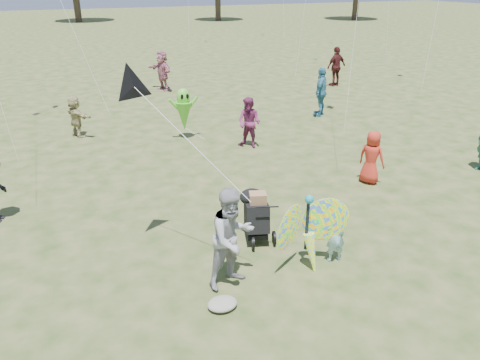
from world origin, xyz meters
The scene contains 14 objects.
ground centered at (0.00, 0.00, 0.00)m, with size 160.00×160.00×0.00m, color #51592B.
child_girl centered at (0.92, -0.51, 0.55)m, with size 0.40×0.26×1.09m, color #95C9D3.
adult_man centered at (-1.17, -0.39, 0.93)m, with size 0.90×0.70×1.86m, color #98989D.
grey_bag centered at (-1.60, -0.97, 0.08)m, with size 0.51×0.42×0.16m, color gray.
crowd_a centered at (3.93, 2.29, 0.71)m, with size 0.70×0.45×1.43m, color red.
crowd_c centered at (6.26, 8.41, 0.95)m, with size 1.11×0.46×1.89m, color teal.
crowd_d centered at (-2.81, 9.51, 0.71)m, with size 1.31×0.42×1.41m, color tan.
crowd_e centered at (2.14, 6.14, 0.81)m, with size 0.79×0.61×1.62m, color #732651.
crowd_h centered at (9.94, 12.78, 0.96)m, with size 1.13×0.47×1.93m, color #461719.
crowd_j centered at (1.77, 15.36, 0.93)m, with size 1.73×0.55×1.87m, color #AC6276.
jogging_stroller centered at (-0.12, 0.87, 0.61)m, with size 0.71×1.13×1.09m.
butterfly_kite centered at (0.31, -0.51, 0.75)m, with size 1.74×0.75×1.71m.
delta_kite_rig centered at (-2.30, 1.33, 3.31)m, with size 1.99×1.95×2.25m.
alien_kite centered at (0.49, 7.76, 0.97)m, with size 1.12×0.69×1.74m.
Camera 1 is at (-3.85, -6.88, 5.10)m, focal length 35.00 mm.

